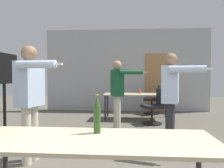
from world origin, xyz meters
name	(u,v)px	position (x,y,z in m)	size (l,w,h in m)	color
back_wall	(127,71)	(0.03, 6.44, 1.46)	(5.88, 0.12, 2.94)	#B2B5B7
conference_table_near	(94,146)	(-0.22, 0.25, 0.67)	(1.99, 0.73, 0.73)	#C6B793
conference_table_far	(137,96)	(0.31, 4.88, 0.67)	(1.90, 0.80, 0.73)	#C6B793
tv_screen	(4,87)	(-2.39, 2.64, 1.04)	(0.44, 0.95, 1.71)	black
person_right_polo	(171,92)	(0.80, 2.29, 0.98)	(0.73, 0.81, 1.64)	#28282D
person_center_tall	(118,88)	(-0.19, 3.63, 0.97)	(0.85, 0.60, 1.61)	beige
person_far_watching	(31,92)	(-1.33, 1.52, 1.02)	(0.75, 0.71, 1.68)	beige
office_chair_side_rolled	(155,108)	(0.75, 4.24, 0.43)	(0.64, 0.60, 0.92)	black
office_chair_mid_tucked	(154,100)	(0.91, 5.76, 0.45)	(0.63, 0.58, 0.95)	black
beer_bottle	(97,115)	(-0.21, 0.42, 0.90)	(0.06, 0.06, 0.35)	#2D511E
drink_cup	(140,92)	(0.40, 5.06, 0.79)	(0.07, 0.07, 0.11)	#E05123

